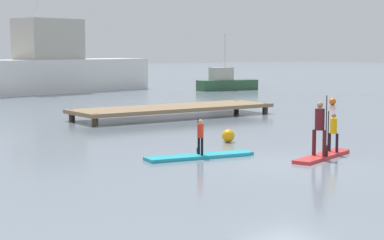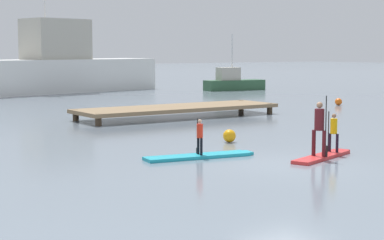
# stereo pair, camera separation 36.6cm
# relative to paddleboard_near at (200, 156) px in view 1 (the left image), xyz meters

# --- Properties ---
(ground_plane) EXTENTS (240.00, 240.00, 0.00)m
(ground_plane) POSITION_rel_paddleboard_near_xyz_m (1.42, -2.27, -0.05)
(ground_plane) COLOR slate
(paddleboard_near) EXTENTS (3.52, 1.21, 0.10)m
(paddleboard_near) POSITION_rel_paddleboard_near_xyz_m (0.00, 0.00, 0.00)
(paddleboard_near) COLOR #1E9EB2
(paddleboard_near) RESTS_ON ground
(paddler_child_solo) EXTENTS (0.22, 0.38, 1.08)m
(paddler_child_solo) POSITION_rel_paddleboard_near_xyz_m (0.01, 0.01, 0.65)
(paddler_child_solo) COLOR black
(paddler_child_solo) RESTS_ON paddleboard_near
(paddleboard_far) EXTENTS (3.03, 1.45, 0.10)m
(paddleboard_far) POSITION_rel_paddleboard_near_xyz_m (3.06, -2.13, 0.00)
(paddleboard_far) COLOR red
(paddleboard_far) RESTS_ON ground
(paddler_adult) EXTENTS (0.36, 0.49, 1.82)m
(paddler_adult) POSITION_rel_paddleboard_near_xyz_m (2.79, -2.23, 0.98)
(paddler_adult) COLOR #4C1419
(paddler_adult) RESTS_ON paddleboard_far
(paddler_child_front) EXTENTS (0.27, 0.40, 1.26)m
(paddler_child_front) POSITION_rel_paddleboard_near_xyz_m (3.73, -1.89, 0.73)
(paddler_child_front) COLOR black
(paddler_child_front) RESTS_ON paddleboard_far
(fishing_boat_white_large) EXTENTS (15.52, 6.91, 13.19)m
(fishing_boat_white_large) POSITION_rel_paddleboard_near_xyz_m (9.06, 31.39, 1.87)
(fishing_boat_white_large) COLOR silver
(fishing_boat_white_large) RESTS_ON ground
(trawler_grey_distant) EXTENTS (5.14, 2.07, 4.51)m
(trawler_grey_distant) POSITION_rel_paddleboard_near_xyz_m (21.19, 26.05, 0.60)
(trawler_grey_distant) COLOR #2D5638
(trawler_grey_distant) RESTS_ON ground
(floating_dock) EXTENTS (10.23, 2.96, 0.53)m
(floating_dock) POSITION_rel_paddleboard_near_xyz_m (5.98, 10.55, 0.39)
(floating_dock) COLOR #846B4C
(floating_dock) RESTS_ON ground
(mooring_buoy_near) EXTENTS (0.42, 0.42, 0.42)m
(mooring_buoy_near) POSITION_rel_paddleboard_near_xyz_m (17.56, 11.08, 0.16)
(mooring_buoy_near) COLOR orange
(mooring_buoy_near) RESTS_ON ground
(mooring_buoy_mid) EXTENTS (0.46, 0.46, 0.46)m
(mooring_buoy_mid) POSITION_rel_paddleboard_near_xyz_m (2.78, 2.17, 0.18)
(mooring_buoy_mid) COLOR orange
(mooring_buoy_mid) RESTS_ON ground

